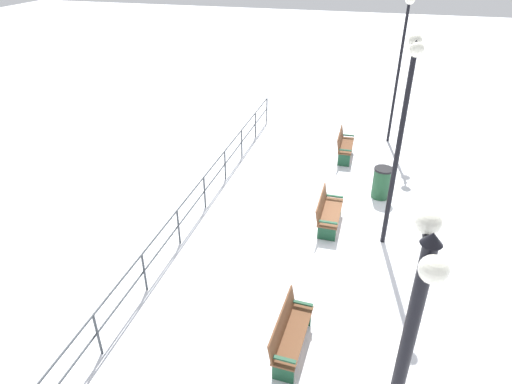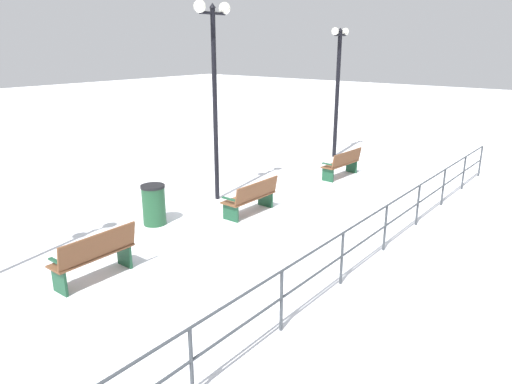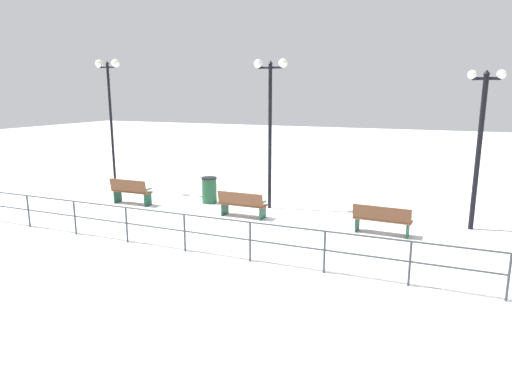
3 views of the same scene
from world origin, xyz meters
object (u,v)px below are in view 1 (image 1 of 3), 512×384
Objects in this scene: bench_nearest at (289,332)px; lamppost_near at (403,362)px; lamppost_middle at (405,108)px; bench_second at (328,211)px; trash_bin at (382,183)px; bench_third at (344,145)px; lamppost_far at (404,33)px.

bench_nearest is 0.36× the size of lamppost_near.
lamppost_middle is (1.63, 4.06, 3.11)m from bench_nearest.
bench_nearest is 4.43m from bench_second.
lamppost_near is at bearing -89.05° from trash_bin.
trash_bin is at bearing -61.63° from bench_third.
bench_third reaches higher than bench_second.
lamppost_middle reaches higher than lamppost_near.
bench_third is 5.88m from lamppost_middle.
bench_second is (0.13, 4.42, -0.02)m from bench_nearest.
lamppost_middle is at bearing -73.00° from bench_third.
bench_second is 4.43m from bench_third.
lamppost_middle is 5.29× the size of trash_bin.
bench_second is 0.31× the size of lamppost_middle.
bench_third is at bearing 118.85° from trash_bin.
lamppost_far is at bearing 90.00° from lamppost_near.
bench_nearest is 0.32× the size of lamppost_middle.
lamppost_middle is (0.00, 6.43, 0.64)m from lamppost_near.
bench_nearest is 3.79m from lamppost_near.
lamppost_middle reaches higher than bench_second.
bench_second is 3.48m from lamppost_middle.
lamppost_middle reaches higher than trash_bin.
lamppost_middle is (1.49, -0.36, 3.13)m from bench_second.
trash_bin is (-0.15, -4.44, -3.47)m from lamppost_far.
lamppost_near is at bearing -82.83° from bench_third.
lamppost_middle is 0.97× the size of lamppost_far.
bench_second is at bearing -103.16° from lamppost_far.
bench_second is 0.30× the size of lamppost_far.
bench_nearest is at bearing -103.08° from trash_bin.
bench_nearest is 1.07× the size of bench_third.
bench_third is at bearing 107.48° from lamppost_middle.
bench_third reaches higher than bench_nearest.
lamppost_near is (1.51, -11.22, 2.43)m from bench_third.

